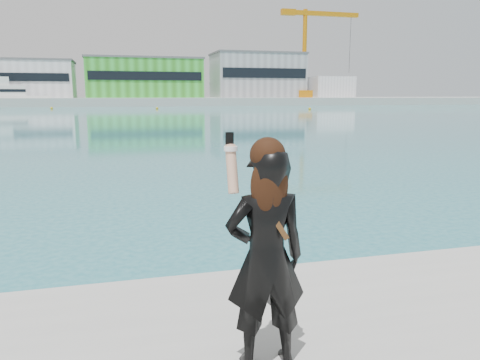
% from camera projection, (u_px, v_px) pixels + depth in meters
% --- Properties ---
extents(far_quay, '(320.00, 40.00, 2.00)m').
position_uv_depth(far_quay, '(115.00, 101.00, 127.57)').
color(far_quay, '#9E9E99').
rests_on(far_quay, ground).
extents(warehouse_white, '(24.48, 15.35, 9.50)m').
position_uv_depth(warehouse_white, '(24.00, 79.00, 119.01)').
color(warehouse_white, silver).
rests_on(warehouse_white, far_quay).
extents(warehouse_green, '(30.60, 16.36, 10.50)m').
position_uv_depth(warehouse_green, '(144.00, 78.00, 126.56)').
color(warehouse_green, green).
rests_on(warehouse_green, far_quay).
extents(warehouse_grey_right, '(25.50, 15.35, 12.50)m').
position_uv_depth(warehouse_grey_right, '(257.00, 75.00, 134.54)').
color(warehouse_grey_right, gray).
rests_on(warehouse_grey_right, far_quay).
extents(ancillary_shed, '(12.00, 10.00, 6.00)m').
position_uv_depth(ancillary_shed, '(330.00, 87.00, 138.84)').
color(ancillary_shed, silver).
rests_on(ancillary_shed, far_quay).
extents(dock_crane, '(23.00, 4.00, 24.00)m').
position_uv_depth(dock_crane, '(308.00, 50.00, 131.00)').
color(dock_crane, orange).
rests_on(dock_crane, far_quay).
extents(flagpole_right, '(1.28, 0.16, 8.00)m').
position_uv_depth(flagpole_right, '(200.00, 80.00, 123.65)').
color(flagpole_right, silver).
rests_on(flagpole_right, far_quay).
extents(motor_yacht, '(19.77, 10.01, 8.89)m').
position_uv_depth(motor_yacht, '(2.00, 96.00, 106.66)').
color(motor_yacht, white).
rests_on(motor_yacht, ground).
extents(buoy_near, '(0.50, 0.50, 0.50)m').
position_uv_depth(buoy_near, '(310.00, 110.00, 87.74)').
color(buoy_near, '#DCA20B').
rests_on(buoy_near, ground).
extents(buoy_far, '(0.50, 0.50, 0.50)m').
position_uv_depth(buoy_far, '(52.00, 109.00, 91.65)').
color(buoy_far, '#DCA20B').
rests_on(buoy_far, ground).
extents(buoy_extra, '(0.50, 0.50, 0.50)m').
position_uv_depth(buoy_extra, '(157.00, 109.00, 91.28)').
color(buoy_extra, '#DCA20B').
rests_on(buoy_extra, ground).
extents(woman, '(0.59, 0.40, 1.67)m').
position_uv_depth(woman, '(266.00, 252.00, 3.27)').
color(woman, black).
rests_on(woman, near_quay).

